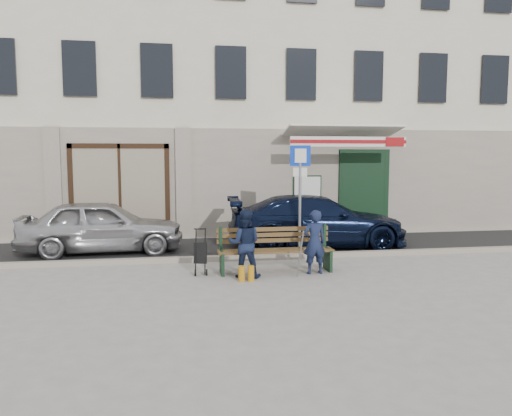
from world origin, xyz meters
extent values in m
plane|color=#9E9991|center=(0.00, 0.00, 0.00)|extent=(80.00, 80.00, 0.00)
cube|color=#282828|center=(0.00, 3.10, 0.01)|extent=(60.00, 3.20, 0.01)
cube|color=#9E9384|center=(0.00, 1.50, 0.06)|extent=(60.00, 0.18, 0.12)
cube|color=beige|center=(0.00, 8.50, 5.00)|extent=(20.00, 7.00, 10.00)
cube|color=#9E9384|center=(0.00, 4.96, 1.60)|extent=(20.00, 0.12, 3.20)
cube|color=maroon|center=(-3.20, 5.02, 1.55)|extent=(2.50, 0.12, 2.00)
cube|color=black|center=(4.10, 4.88, 1.30)|extent=(1.60, 0.10, 2.60)
cube|color=black|center=(4.10, 5.35, 1.20)|extent=(1.25, 0.90, 2.40)
cube|color=white|center=(2.30, 4.85, 1.45)|extent=(0.80, 0.03, 0.65)
cube|color=white|center=(3.20, 4.62, 3.08)|extent=(3.40, 1.72, 0.42)
cube|color=white|center=(3.20, 3.77, 2.80)|extent=(3.40, 0.05, 0.28)
cube|color=maroon|center=(3.20, 3.74, 2.80)|extent=(3.40, 0.02, 0.10)
imported|color=#B0B1B5|center=(-3.46, 2.94, 0.67)|extent=(4.03, 1.79, 1.35)
imported|color=black|center=(2.05, 2.92, 0.68)|extent=(4.82, 2.21, 1.37)
cylinder|color=gray|center=(1.32, 1.93, 1.28)|extent=(0.07, 0.07, 2.55)
cube|color=#0D34BE|center=(1.32, 1.93, 2.41)|extent=(0.49, 0.14, 0.49)
cube|color=white|center=(1.32, 1.90, 2.41)|extent=(0.27, 0.08, 0.33)
cube|color=white|center=(1.32, 1.93, 2.01)|extent=(0.33, 0.10, 0.22)
cube|color=brown|center=(0.39, 0.23, 0.45)|extent=(2.40, 0.50, 0.04)
cube|color=brown|center=(0.39, 0.51, 0.74)|extent=(2.40, 0.10, 0.36)
cube|color=#15311E|center=(-0.73, 0.23, 0.23)|extent=(0.06, 0.50, 0.45)
cube|color=#15311E|center=(1.51, 0.23, 0.23)|extent=(0.06, 0.50, 0.45)
cube|color=white|center=(1.14, 0.13, 0.48)|extent=(0.34, 0.25, 0.11)
cylinder|color=gray|center=(0.74, -0.44, 0.50)|extent=(0.07, 0.34, 0.96)
cylinder|color=#B47712|center=(-0.41, -0.42, 0.15)|extent=(0.13, 0.13, 0.30)
cylinder|color=#B47712|center=(-0.23, -0.42, 0.15)|extent=(0.13, 0.13, 0.30)
imported|color=#161E3D|center=(1.14, -0.03, 0.66)|extent=(0.50, 0.35, 1.31)
imported|color=#141D37|center=(-0.31, -0.10, 0.68)|extent=(0.74, 0.63, 1.36)
cylinder|color=black|center=(-1.28, 0.15, 0.07)|extent=(0.05, 0.14, 0.13)
cylinder|color=black|center=(-1.05, 0.15, 0.07)|extent=(0.05, 0.14, 0.13)
cube|color=black|center=(-1.16, 0.34, 0.43)|extent=(0.29, 0.27, 0.45)
cylinder|color=black|center=(-1.16, 0.45, 0.91)|extent=(0.25, 0.05, 0.02)
camera|label=1|loc=(-1.65, -9.74, 2.41)|focal=35.00mm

